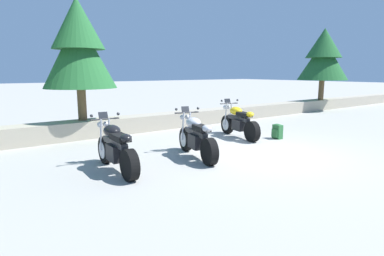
# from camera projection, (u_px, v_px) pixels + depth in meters

# --- Properties ---
(ground_plane) EXTENTS (120.00, 120.00, 0.00)m
(ground_plane) POSITION_uv_depth(u_px,v_px,m) (265.00, 154.00, 8.22)
(ground_plane) COLOR #A3A099
(stone_wall) EXTENTS (36.00, 0.80, 0.55)m
(stone_wall) POSITION_uv_depth(u_px,v_px,m) (165.00, 121.00, 11.97)
(stone_wall) COLOR #A89E89
(stone_wall) RESTS_ON ground
(motorcycle_black_near_left) EXTENTS (0.67, 2.07, 1.18)m
(motorcycle_black_near_left) POSITION_uv_depth(u_px,v_px,m) (116.00, 148.00, 6.74)
(motorcycle_black_near_left) COLOR black
(motorcycle_black_near_left) RESTS_ON ground
(motorcycle_silver_centre) EXTENTS (0.81, 2.04, 1.18)m
(motorcycle_silver_centre) POSITION_uv_depth(u_px,v_px,m) (196.00, 138.00, 7.84)
(motorcycle_silver_centre) COLOR black
(motorcycle_silver_centre) RESTS_ON ground
(motorcycle_yellow_far_right) EXTENTS (0.76, 2.05, 1.18)m
(motorcycle_yellow_far_right) POSITION_uv_depth(u_px,v_px,m) (239.00, 122.00, 10.22)
(motorcycle_yellow_far_right) COLOR black
(motorcycle_yellow_far_right) RESTS_ON ground
(rider_backpack) EXTENTS (0.29, 0.32, 0.47)m
(rider_backpack) POSITION_uv_depth(u_px,v_px,m) (277.00, 131.00, 10.04)
(rider_backpack) COLOR #2D6B38
(rider_backpack) RESTS_ON ground
(pine_tree_mid_left) EXTENTS (2.20, 2.20, 3.74)m
(pine_tree_mid_left) POSITION_uv_depth(u_px,v_px,m) (79.00, 45.00, 9.83)
(pine_tree_mid_left) COLOR brown
(pine_tree_mid_left) RESTS_ON stone_wall
(pine_tree_mid_right) EXTENTS (2.56, 2.56, 3.76)m
(pine_tree_mid_right) POSITION_uv_depth(u_px,v_px,m) (324.00, 55.00, 17.01)
(pine_tree_mid_right) COLOR brown
(pine_tree_mid_right) RESTS_ON stone_wall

